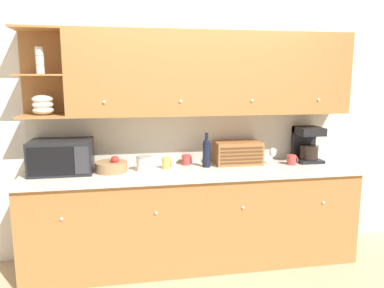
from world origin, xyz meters
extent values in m
plane|color=tan|center=(0.00, 0.00, 0.00)|extent=(24.00, 24.00, 0.00)
cube|color=silver|center=(0.00, 0.03, 1.30)|extent=(5.51, 0.06, 2.60)
cube|color=#A36B38|center=(0.00, -0.32, 0.44)|extent=(3.11, 0.64, 0.89)
cube|color=beige|center=(0.00, -0.33, 0.91)|extent=(3.13, 0.67, 0.04)
sphere|color=white|center=(-1.17, -0.64, 0.64)|extent=(0.03, 0.03, 0.03)
sphere|color=white|center=(-0.39, -0.64, 0.64)|extent=(0.03, 0.03, 0.03)
sphere|color=white|center=(0.39, -0.64, 0.64)|extent=(0.03, 0.03, 0.03)
sphere|color=white|center=(1.17, -0.64, 0.64)|extent=(0.03, 0.03, 0.03)
cube|color=beige|center=(0.00, -0.01, 1.18)|extent=(3.11, 0.01, 0.51)
cube|color=#A36B38|center=(0.21, -0.18, 1.83)|extent=(2.69, 0.35, 0.78)
cube|color=#A36B38|center=(-1.35, -0.01, 1.83)|extent=(0.42, 0.02, 0.78)
cube|color=#A36B38|center=(-1.35, -0.18, 1.45)|extent=(0.42, 0.35, 0.02)
cube|color=#A36B38|center=(-1.35, -0.18, 1.81)|extent=(0.42, 0.35, 0.02)
cube|color=#A36B38|center=(-1.35, -0.18, 2.20)|extent=(0.42, 0.35, 0.02)
sphere|color=white|center=(-0.80, -0.36, 1.58)|extent=(0.03, 0.03, 0.03)
sphere|color=white|center=(-0.13, -0.36, 1.58)|extent=(0.03, 0.03, 0.03)
sphere|color=white|center=(0.55, -0.36, 1.58)|extent=(0.03, 0.03, 0.03)
sphere|color=white|center=(1.22, -0.36, 1.58)|extent=(0.03, 0.03, 0.03)
ellipsoid|color=silver|center=(-1.35, -0.18, 1.50)|extent=(0.18, 0.18, 0.08)
ellipsoid|color=silver|center=(-1.35, -0.18, 1.55)|extent=(0.18, 0.18, 0.08)
ellipsoid|color=silver|center=(-1.35, -0.18, 1.60)|extent=(0.18, 0.18, 0.08)
cylinder|color=silver|center=(-1.35, -0.18, 1.86)|extent=(0.07, 0.07, 0.08)
cylinder|color=silver|center=(-1.35, -0.18, 1.93)|extent=(0.07, 0.07, 0.08)
cylinder|color=silver|center=(-1.35, -0.18, 2.01)|extent=(0.07, 0.07, 0.08)
cube|color=black|center=(-1.20, -0.23, 1.08)|extent=(0.55, 0.37, 0.30)
cube|color=black|center=(-1.26, -0.42, 1.08)|extent=(0.38, 0.01, 0.24)
cube|color=#2D2D33|center=(-1.01, -0.42, 1.08)|extent=(0.12, 0.01, 0.24)
cylinder|color=#937047|center=(-0.77, -0.27, 0.98)|extent=(0.30, 0.30, 0.09)
sphere|color=red|center=(-0.73, -0.29, 1.05)|extent=(0.08, 0.08, 0.08)
cylinder|color=silver|center=(-0.47, -0.28, 0.99)|extent=(0.14, 0.14, 0.13)
cylinder|color=gray|center=(-0.47, -0.28, 1.06)|extent=(0.14, 0.14, 0.01)
cylinder|color=gold|center=(-0.25, -0.24, 0.98)|extent=(0.08, 0.08, 0.11)
torus|color=gold|center=(-0.21, -0.24, 0.99)|extent=(0.01, 0.07, 0.07)
cylinder|color=#B73D38|center=(-0.04, -0.11, 0.98)|extent=(0.09, 0.09, 0.10)
torus|color=#B73D38|center=(0.01, -0.11, 0.98)|extent=(0.01, 0.07, 0.07)
cylinder|color=black|center=(0.14, -0.24, 1.05)|extent=(0.08, 0.08, 0.23)
sphere|color=black|center=(0.14, -0.24, 1.16)|extent=(0.08, 0.08, 0.08)
cylinder|color=black|center=(0.14, -0.24, 1.23)|extent=(0.03, 0.03, 0.08)
cube|color=#996033|center=(0.48, -0.16, 1.04)|extent=(0.46, 0.26, 0.23)
cube|color=#54351C|center=(0.48, -0.30, 0.97)|extent=(0.43, 0.01, 0.02)
cube|color=#54351C|center=(0.48, -0.30, 1.01)|extent=(0.43, 0.01, 0.02)
cube|color=#54351C|center=(0.48, -0.30, 1.04)|extent=(0.43, 0.01, 0.02)
cube|color=#54351C|center=(0.48, -0.30, 1.08)|extent=(0.43, 0.01, 0.02)
cube|color=#54351C|center=(0.48, -0.30, 1.12)|extent=(0.43, 0.01, 0.02)
cylinder|color=silver|center=(0.82, -0.24, 0.93)|extent=(0.06, 0.06, 0.01)
cylinder|color=silver|center=(0.82, -0.24, 0.97)|extent=(0.01, 0.01, 0.07)
ellipsoid|color=silver|center=(0.82, -0.24, 1.05)|extent=(0.07, 0.07, 0.10)
cylinder|color=#B73D38|center=(1.00, -0.29, 0.98)|extent=(0.09, 0.09, 0.10)
torus|color=#B73D38|center=(1.05, -0.29, 0.98)|extent=(0.01, 0.07, 0.07)
cube|color=black|center=(1.22, -0.19, 0.94)|extent=(0.25, 0.27, 0.03)
cylinder|color=black|center=(1.22, -0.21, 1.03)|extent=(0.19, 0.19, 0.14)
cube|color=black|center=(1.22, -0.08, 1.11)|extent=(0.25, 0.06, 0.36)
cube|color=black|center=(1.22, -0.19, 1.25)|extent=(0.25, 0.27, 0.08)
camera|label=1|loc=(-0.62, -3.71, 1.78)|focal=35.00mm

